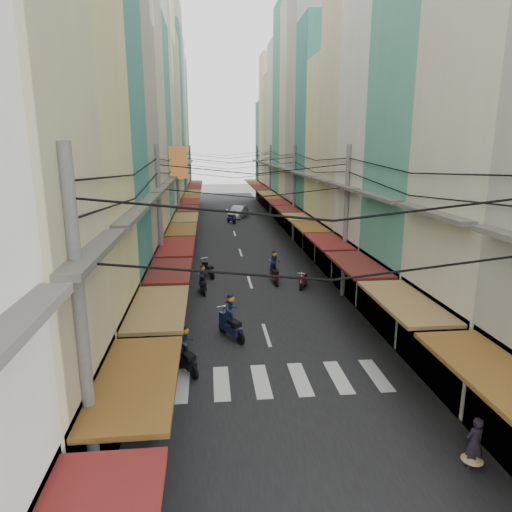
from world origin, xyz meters
TOP-DOWN VIEW (x-y plane):
  - ground at (0.00, 0.00)m, footprint 160.00×160.00m
  - road at (0.00, 20.00)m, footprint 10.00×80.00m
  - sidewalk_left at (-6.50, 20.00)m, footprint 3.00×80.00m
  - sidewalk_right at (6.50, 20.00)m, footprint 3.00×80.00m
  - crosswalk at (-0.00, -6.00)m, footprint 7.55×2.40m
  - building_row_left at (-7.92, 16.56)m, footprint 7.80×67.67m
  - building_row_right at (7.92, 16.45)m, footprint 7.80×68.98m
  - utility_poles at (0.00, 15.01)m, footprint 10.20×66.13m
  - white_car at (1.00, 31.84)m, footprint 5.03×3.34m
  - bicycle at (7.04, 3.00)m, footprint 1.87×1.28m
  - moving_scooters at (-0.95, 4.30)m, footprint 6.78×34.86m
  - parked_scooters at (3.66, -2.95)m, footprint 13.26×14.55m
  - pedestrians at (-4.53, -0.06)m, footprint 11.87×20.82m
  - market_umbrella at (7.20, -3.81)m, footprint 2.30×2.30m
  - traffic_sign at (5.18, -6.05)m, footprint 0.10×0.61m

SIDE VIEW (x-z plane):
  - ground at x=0.00m, z-range 0.00..0.00m
  - white_car at x=1.00m, z-range -0.83..0.83m
  - bicycle at x=7.04m, z-range -0.60..0.60m
  - road at x=0.00m, z-range 0.00..0.02m
  - crosswalk at x=0.00m, z-range 0.02..0.03m
  - sidewalk_left at x=-6.50m, z-range 0.00..0.06m
  - sidewalk_right at x=6.50m, z-range 0.00..0.06m
  - parked_scooters at x=3.66m, z-range -0.02..1.00m
  - moving_scooters at x=-0.95m, z-range -0.45..1.56m
  - pedestrians at x=-4.53m, z-range -0.09..2.09m
  - traffic_sign at x=5.18m, z-range 0.62..3.41m
  - market_umbrella at x=7.20m, z-range 0.92..3.35m
  - utility_poles at x=0.00m, z-range 2.49..10.69m
  - building_row_right at x=7.92m, z-range -1.89..20.71m
  - building_row_left at x=-7.92m, z-range -2.07..21.63m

